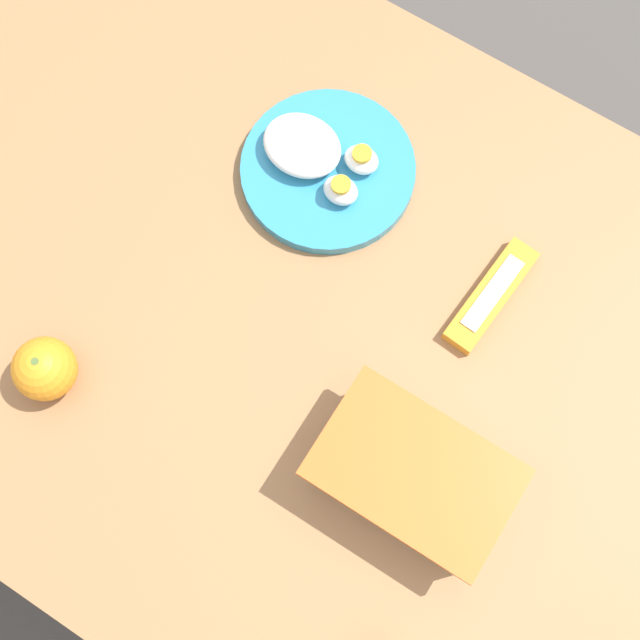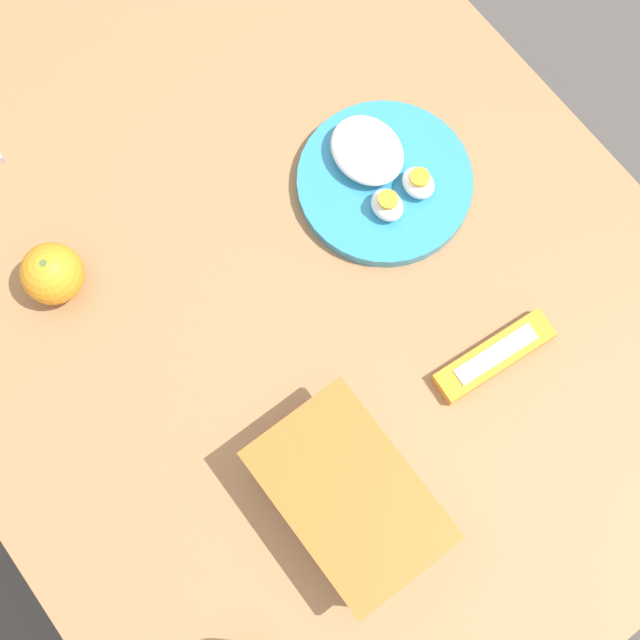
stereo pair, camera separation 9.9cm
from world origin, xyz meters
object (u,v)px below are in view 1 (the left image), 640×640
object	(u,v)px
rice_plate	(322,164)
orange_fruit	(45,369)
candy_bar	(491,295)
food_container	(412,476)

from	to	relation	value
rice_plate	orange_fruit	bearing A→B (deg)	72.31
orange_fruit	candy_bar	bearing A→B (deg)	-137.17
food_container	rice_plate	bearing A→B (deg)	-43.29
orange_fruit	candy_bar	xyz separation A→B (m)	(-0.37, -0.34, -0.03)
orange_fruit	candy_bar	distance (m)	0.50
food_container	rice_plate	distance (m)	0.38
orange_fruit	rice_plate	xyz separation A→B (m)	(-0.12, -0.38, -0.02)
rice_plate	candy_bar	world-z (taller)	rice_plate
orange_fruit	candy_bar	size ratio (longest dim) A/B	0.48
orange_fruit	food_container	bearing A→B (deg)	-163.86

